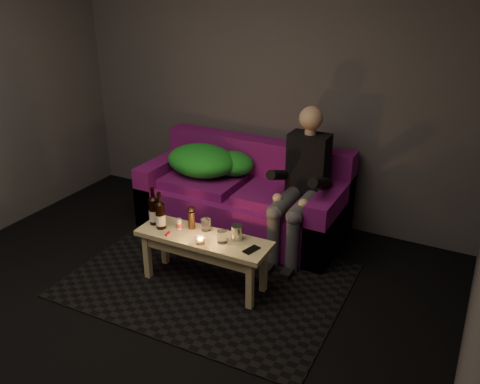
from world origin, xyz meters
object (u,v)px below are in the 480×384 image
(sofa, at_px, (245,199))
(steel_cup, at_px, (237,232))
(coffee_table, at_px, (204,245))
(beer_bottle_a, at_px, (154,211))
(person, at_px, (301,181))
(beer_bottle_b, at_px, (160,215))

(sofa, xyz_separation_m, steel_cup, (0.40, -0.91, 0.19))
(coffee_table, xyz_separation_m, beer_bottle_a, (-0.44, 0.00, 0.19))
(steel_cup, bearing_deg, person, 75.57)
(coffee_table, bearing_deg, steel_cup, 17.24)
(beer_bottle_a, bearing_deg, coffee_table, -0.03)
(beer_bottle_b, distance_m, steel_cup, 0.61)
(steel_cup, bearing_deg, beer_bottle_b, -169.51)
(beer_bottle_a, xyz_separation_m, beer_bottle_b, (0.09, -0.04, -0.00))
(sofa, distance_m, beer_bottle_a, 1.06)
(sofa, xyz_separation_m, person, (0.60, -0.15, 0.35))
(person, bearing_deg, coffee_table, -117.70)
(sofa, bearing_deg, coffee_table, -81.00)
(person, distance_m, beer_bottle_b, 1.19)
(person, distance_m, coffee_table, 0.99)
(person, xyz_separation_m, coffee_table, (-0.44, -0.84, -0.29))
(coffee_table, xyz_separation_m, steel_cup, (0.24, 0.08, 0.13))
(sofa, xyz_separation_m, beer_bottle_a, (-0.29, -0.99, 0.25))
(person, bearing_deg, beer_bottle_b, -132.32)
(coffee_table, distance_m, beer_bottle_b, 0.40)
(coffee_table, relative_size, beer_bottle_b, 3.49)
(sofa, relative_size, steel_cup, 16.10)
(beer_bottle_b, height_order, steel_cup, beer_bottle_b)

